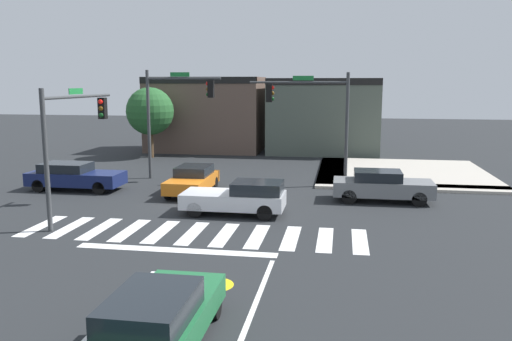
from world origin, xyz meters
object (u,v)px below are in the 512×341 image
at_px(car_navy, 74,176).
at_px(car_orange, 193,180).
at_px(traffic_signal_northeast, 312,108).
at_px(traffic_signal_southwest, 74,127).
at_px(car_green, 159,319).
at_px(car_gray, 382,186).
at_px(car_silver, 239,197).
at_px(roadside_tree, 150,111).
at_px(traffic_signal_northwest, 174,105).

height_order(car_navy, car_orange, car_navy).
bearing_deg(traffic_signal_northeast, traffic_signal_southwest, 42.87).
relative_size(car_green, car_navy, 0.92).
distance_m(car_navy, car_gray, 15.40).
relative_size(traffic_signal_southwest, car_green, 1.26).
xyz_separation_m(car_navy, car_orange, (6.24, 0.21, -0.04)).
xyz_separation_m(car_silver, roadside_tree, (-9.64, 15.43, 2.66)).
bearing_deg(car_gray, traffic_signal_northwest, 160.70).
bearing_deg(car_navy, traffic_signal_southwest, -59.91).
bearing_deg(car_silver, car_orange, -50.41).
relative_size(car_navy, roadside_tree, 0.93).
relative_size(traffic_signal_northwest, car_navy, 1.29).
height_order(traffic_signal_northwest, car_green, traffic_signal_northwest).
xyz_separation_m(traffic_signal_northwest, roadside_tree, (-4.51, 8.08, -0.81)).
relative_size(car_green, car_gray, 0.97).
relative_size(traffic_signal_northeast, car_gray, 1.32).
relative_size(traffic_signal_northeast, car_orange, 1.44).
height_order(car_green, roadside_tree, roadside_tree).
distance_m(car_green, roadside_tree, 28.87).
distance_m(traffic_signal_northeast, car_green, 18.78).
xyz_separation_m(car_green, car_silver, (-0.58, 11.43, 0.01)).
height_order(traffic_signal_northeast, car_green, traffic_signal_northeast).
xyz_separation_m(car_green, car_navy, (-9.92, 14.97, 0.02)).
bearing_deg(car_gray, roadside_tree, 142.61).
bearing_deg(car_orange, car_silver, 39.59).
bearing_deg(car_green, traffic_signal_southwest, 35.15).
height_order(traffic_signal_southwest, car_green, traffic_signal_southwest).
bearing_deg(traffic_signal_southwest, car_silver, -77.23).
xyz_separation_m(traffic_signal_southwest, roadside_tree, (-3.20, 16.89, -0.33)).
bearing_deg(car_green, car_silver, 2.91).
xyz_separation_m(traffic_signal_southwest, car_green, (7.02, -9.97, -3.01)).
height_order(car_green, car_silver, car_silver).
relative_size(traffic_signal_southwest, roadside_tree, 1.09).
height_order(traffic_signal_northwest, car_gray, traffic_signal_northwest).
bearing_deg(car_silver, car_navy, -20.75).
relative_size(traffic_signal_northwest, traffic_signal_southwest, 1.10).
bearing_deg(car_gray, car_orange, 178.02).
bearing_deg(traffic_signal_southwest, car_navy, 30.09).
relative_size(traffic_signal_southwest, car_silver, 1.31).
relative_size(car_silver, roadside_tree, 0.83).
xyz_separation_m(traffic_signal_southwest, traffic_signal_northeast, (9.04, 8.39, 0.40)).
xyz_separation_m(traffic_signal_northwest, car_silver, (5.13, -7.35, -3.47)).
height_order(traffic_signal_southwest, car_navy, traffic_signal_southwest).
bearing_deg(traffic_signal_southwest, roadside_tree, 10.73).
xyz_separation_m(car_silver, car_orange, (-3.10, 3.75, -0.04)).
bearing_deg(car_orange, traffic_signal_southwest, -32.72).
distance_m(car_green, car_silver, 11.45).
bearing_deg(car_green, car_orange, 13.62).
relative_size(car_green, roadside_tree, 0.86).
bearing_deg(roadside_tree, car_green, -69.17).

